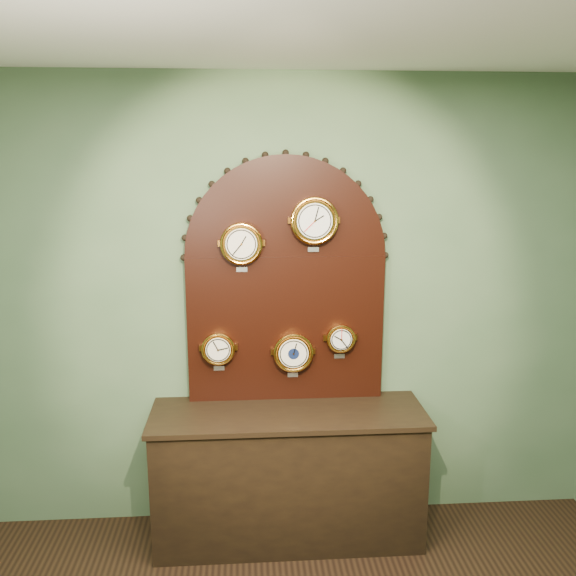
{
  "coord_description": "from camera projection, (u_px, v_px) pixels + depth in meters",
  "views": [
    {
      "loc": [
        -0.24,
        -1.13,
        2.33
      ],
      "look_at": [
        0.0,
        2.25,
        1.58
      ],
      "focal_mm": 37.81,
      "sensor_mm": 36.0,
      "label": 1
    }
  ],
  "objects": [
    {
      "name": "barometer",
      "position": [
        293.0,
        352.0,
        3.69
      ],
      "size": [
        0.24,
        0.08,
        0.29
      ],
      "color": "orange",
      "rests_on": "display_board"
    },
    {
      "name": "shop_counter",
      "position": [
        288.0,
        477.0,
        3.7
      ],
      "size": [
        1.6,
        0.5,
        0.8
      ],
      "primitive_type": "cube",
      "color": "black",
      "rests_on": "ground_plane"
    },
    {
      "name": "roman_clock",
      "position": [
        241.0,
        244.0,
        3.53
      ],
      "size": [
        0.25,
        0.08,
        0.3
      ],
      "color": "orange",
      "rests_on": "display_board"
    },
    {
      "name": "display_board",
      "position": [
        286.0,
        273.0,
        3.65
      ],
      "size": [
        1.26,
        0.06,
        1.53
      ],
      "color": "black",
      "rests_on": "shop_counter"
    },
    {
      "name": "tide_clock",
      "position": [
        341.0,
        338.0,
        3.69
      ],
      "size": [
        0.18,
        0.08,
        0.23
      ],
      "color": "orange",
      "rests_on": "display_board"
    },
    {
      "name": "arabic_clock",
      "position": [
        314.0,
        221.0,
        3.53
      ],
      "size": [
        0.28,
        0.08,
        0.33
      ],
      "color": "orange",
      "rests_on": "display_board"
    },
    {
      "name": "wall_back",
      "position": [
        285.0,
        308.0,
        3.75
      ],
      "size": [
        4.0,
        0.0,
        4.0
      ],
      "primitive_type": "plane",
      "rotation": [
        1.57,
        0.0,
        0.0
      ],
      "color": "#4E6C4A",
      "rests_on": "ground"
    },
    {
      "name": "hygrometer",
      "position": [
        218.0,
        348.0,
        3.65
      ],
      "size": [
        0.2,
        0.08,
        0.25
      ],
      "color": "orange",
      "rests_on": "display_board"
    }
  ]
}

